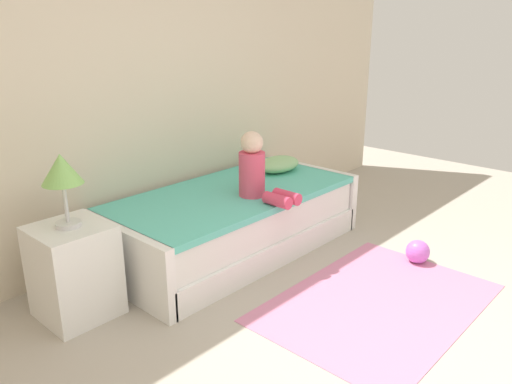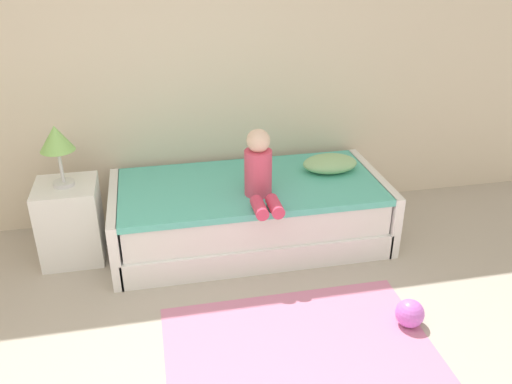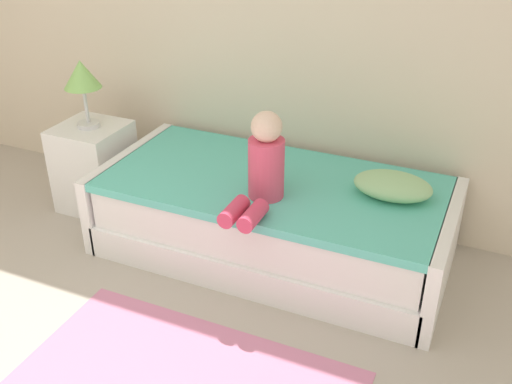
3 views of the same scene
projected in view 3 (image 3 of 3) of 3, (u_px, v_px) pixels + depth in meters
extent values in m
cube|color=white|center=(272.00, 238.00, 3.70)|extent=(2.00, 1.00, 0.20)
cube|color=white|center=(273.00, 206.00, 3.60)|extent=(1.94, 0.94, 0.25)
cube|color=#59C6B2|center=(273.00, 184.00, 3.52)|extent=(1.98, 0.98, 0.05)
cube|color=white|center=(132.00, 185.00, 3.99)|extent=(0.07, 1.00, 0.50)
cube|color=white|center=(444.00, 256.00, 3.27)|extent=(0.07, 1.00, 0.50)
cube|color=white|center=(95.00, 167.00, 4.12)|extent=(0.44, 0.44, 0.60)
cylinder|color=silver|center=(89.00, 124.00, 3.97)|extent=(0.15, 0.15, 0.03)
cylinder|color=silver|center=(86.00, 105.00, 3.90)|extent=(0.02, 0.02, 0.24)
cone|color=#8CCC66|center=(81.00, 74.00, 3.80)|extent=(0.24, 0.24, 0.18)
cylinder|color=#E04C6B|center=(266.00, 168.00, 3.27)|extent=(0.20, 0.20, 0.34)
sphere|color=beige|center=(267.00, 127.00, 3.15)|extent=(0.17, 0.17, 0.17)
cylinder|color=#D83F60|center=(234.00, 211.00, 3.11)|extent=(0.09, 0.22, 0.09)
cylinder|color=#D83F60|center=(253.00, 216.00, 3.07)|extent=(0.09, 0.22, 0.09)
ellipsoid|color=#99CC8C|center=(393.00, 186.00, 3.32)|extent=(0.44, 0.30, 0.13)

